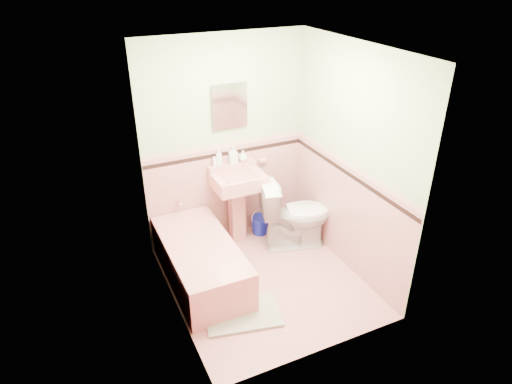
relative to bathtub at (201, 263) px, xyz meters
name	(u,v)px	position (x,y,z in m)	size (l,w,h in m)	color
floor	(266,281)	(0.63, -0.33, -0.23)	(2.20, 2.20, 0.00)	tan
ceiling	(268,49)	(0.63, -0.33, 2.27)	(2.20, 2.20, 0.00)	white
wall_back	(226,143)	(0.63, 0.77, 1.02)	(2.50, 2.50, 0.00)	beige
wall_front	(329,237)	(0.63, -1.43, 1.02)	(2.50, 2.50, 0.00)	beige
wall_left	(167,201)	(-0.37, -0.33, 1.02)	(2.50, 2.50, 0.00)	beige
wall_right	(351,163)	(1.63, -0.33, 1.02)	(2.50, 2.50, 0.00)	beige
wainscot_back	(228,192)	(0.63, 0.76, 0.38)	(2.00, 2.00, 0.00)	#D08E8B
wainscot_front	(322,299)	(0.63, -1.42, 0.38)	(2.00, 2.00, 0.00)	#D08E8B
wainscot_left	(174,260)	(-0.36, -0.33, 0.38)	(2.20, 2.20, 0.00)	#D08E8B
wainscot_right	(344,215)	(1.62, -0.33, 0.38)	(2.20, 2.20, 0.00)	#D08E8B
accent_back	(226,153)	(0.63, 0.75, 0.90)	(2.00, 2.00, 0.00)	black
accent_front	(326,249)	(0.63, -1.41, 0.90)	(2.00, 2.00, 0.00)	black
accent_left	(170,213)	(-0.35, -0.33, 0.89)	(2.20, 2.20, 0.00)	black
accent_right	(348,174)	(1.61, -0.33, 0.89)	(2.20, 2.20, 0.00)	black
cap_back	(226,146)	(0.63, 0.75, 0.99)	(2.00, 2.00, 0.00)	#CE8E91
cap_front	(327,239)	(0.63, -1.41, 0.99)	(2.00, 2.00, 0.00)	#CE8E91
cap_left	(169,204)	(-0.35, -0.33, 1.00)	(2.20, 2.20, 0.00)	#CE8E91
cap_right	(349,166)	(1.61, -0.33, 1.00)	(2.20, 2.20, 0.00)	#CE8E91
bathtub	(201,263)	(0.00, 0.00, 0.00)	(0.70, 1.50, 0.45)	tan
tub_faucet	(179,202)	(0.00, 0.72, 0.41)	(0.04, 0.04, 0.12)	silver
sink	(239,209)	(0.68, 0.53, 0.24)	(0.60, 0.49, 0.94)	tan
sink_faucet	(233,168)	(0.68, 0.67, 0.72)	(0.02, 0.02, 0.10)	silver
medicine_cabinet	(229,106)	(0.68, 0.74, 1.47)	(0.39, 0.04, 0.48)	white
soap_dish	(263,160)	(1.10, 0.73, 0.72)	(0.11, 0.06, 0.04)	tan
soap_bottle_left	(219,157)	(0.52, 0.71, 0.88)	(0.08, 0.08, 0.21)	#B2B2B2
soap_bottle_mid	(233,155)	(0.70, 0.71, 0.89)	(0.10, 0.10, 0.22)	#B2B2B2
soap_bottle_right	(243,156)	(0.83, 0.71, 0.85)	(0.11, 0.11, 0.14)	#B2B2B2
tube	(214,162)	(0.46, 0.71, 0.84)	(0.04, 0.04, 0.12)	white
toilet	(296,214)	(1.28, 0.18, 0.21)	(0.48, 0.84, 0.86)	white
bucket	(260,225)	(1.00, 0.59, -0.11)	(0.24, 0.24, 0.24)	#0F1BA4
bath_mat	(242,314)	(0.19, -0.71, -0.21)	(0.74, 0.49, 0.03)	gray
shoe	(237,307)	(0.16, -0.64, -0.16)	(0.16, 0.07, 0.06)	#BF1E59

